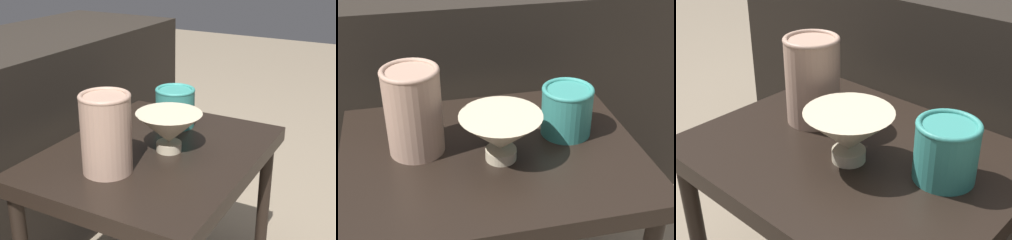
% 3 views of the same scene
% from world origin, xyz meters
% --- Properties ---
extents(table, '(0.62, 0.49, 0.49)m').
position_xyz_m(table, '(0.00, 0.00, 0.43)').
color(table, black).
rests_on(table, ground_plane).
extents(couch_backdrop, '(1.58, 0.50, 0.68)m').
position_xyz_m(couch_backdrop, '(0.00, 0.61, 0.34)').
color(couch_backdrop, black).
rests_on(couch_backdrop, ground_plane).
extents(bowl, '(0.16, 0.16, 0.10)m').
position_xyz_m(bowl, '(0.01, -0.03, 0.55)').
color(bowl, '#C1B293').
rests_on(bowl, table).
extents(vase_textured_left, '(0.12, 0.12, 0.18)m').
position_xyz_m(vase_textured_left, '(-0.15, 0.04, 0.58)').
color(vase_textured_left, tan).
rests_on(vase_textured_left, table).
extents(vase_colorful_right, '(0.11, 0.11, 0.11)m').
position_xyz_m(vase_colorful_right, '(0.17, 0.04, 0.55)').
color(vase_colorful_right, teal).
rests_on(vase_colorful_right, table).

